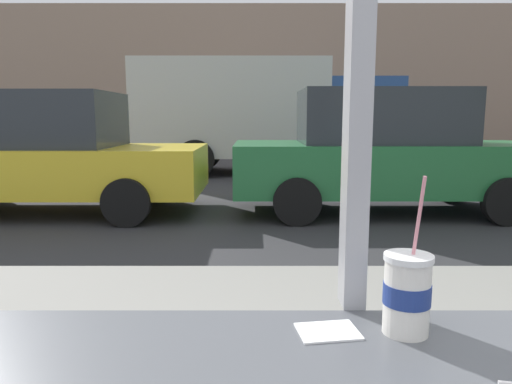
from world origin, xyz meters
TOP-DOWN VIEW (x-y plane):
  - ground_plane at (0.00, 8.00)m, footprint 60.00×60.00m
  - sidewalk_strip at (0.00, 1.60)m, footprint 16.00×2.80m
  - building_facade_far at (0.00, 18.41)m, footprint 28.00×1.20m
  - soda_cup_right at (0.08, -0.07)m, footprint 0.10×0.10m
  - napkin_wrapper at (-0.08, -0.07)m, footprint 0.13×0.11m
  - parked_car_yellow at (-3.41, 6.07)m, footprint 4.66×2.06m
  - parked_car_green at (1.67, 6.07)m, footprint 4.47×1.92m
  - box_truck at (-0.07, 11.18)m, footprint 6.43×2.44m

SIDE VIEW (x-z plane):
  - ground_plane at x=0.00m, z-range 0.00..0.00m
  - sidewalk_strip at x=0.00m, z-range 0.00..0.15m
  - parked_car_yellow at x=-3.41m, z-range 0.00..1.78m
  - parked_car_green at x=1.67m, z-range 0.00..1.81m
  - napkin_wrapper at x=-0.08m, z-range 1.00..1.00m
  - soda_cup_right at x=0.08m, z-range 0.92..1.24m
  - box_truck at x=-0.07m, z-range 0.15..2.93m
  - building_facade_far at x=0.00m, z-range 0.00..5.65m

